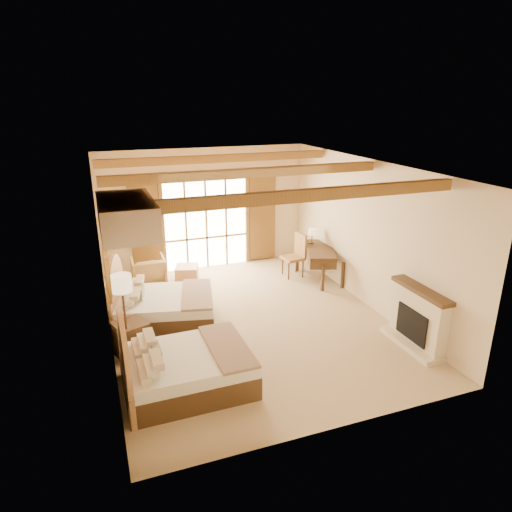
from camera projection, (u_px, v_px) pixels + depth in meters
name	position (u px, v px, depth m)	size (l,w,h in m)	color
floor	(249.00, 321.00, 9.52)	(7.00, 7.00, 0.00)	tan
wall_back	(205.00, 209.00, 12.09)	(5.50, 5.50, 0.00)	beige
wall_left	(103.00, 265.00, 8.10)	(7.00, 7.00, 0.00)	beige
wall_right	(368.00, 234.00, 9.89)	(7.00, 7.00, 0.00)	beige
ceiling	(248.00, 166.00, 8.46)	(7.00, 7.00, 0.00)	#AC783C
ceiling_beams	(248.00, 173.00, 8.50)	(5.39, 4.60, 0.18)	olive
french_doors	(206.00, 222.00, 12.16)	(3.95, 0.08, 2.60)	white
fireplace	(417.00, 321.00, 8.43)	(0.46, 1.40, 1.16)	#F2E3BD
painting	(107.00, 271.00, 7.40)	(0.06, 0.95, 0.75)	gold
canopy_valance	(126.00, 216.00, 5.99)	(0.70, 1.40, 0.45)	beige
bed_near	(178.00, 367.00, 7.19)	(1.99, 1.56, 1.31)	#4C3019
bed_far	(157.00, 306.00, 9.28)	(2.29, 1.90, 1.30)	#4C3019
nightstand	(131.00, 339.00, 8.18)	(0.53, 0.53, 0.64)	#4C3019
floor_lamp	(122.00, 289.00, 7.64)	(0.34, 0.34, 1.63)	#3A2519
armchair	(149.00, 272.00, 11.17)	(0.79, 0.81, 0.74)	#AA864D
ottoman	(187.00, 274.00, 11.51)	(0.55, 0.55, 0.40)	#A88A4D
desk	(319.00, 263.00, 11.56)	(1.16, 1.67, 0.83)	#4C3019
desk_chair	(294.00, 263.00, 11.79)	(0.56, 0.56, 1.13)	olive
desk_lamp	(312.00, 232.00, 11.72)	(0.20, 0.20, 0.39)	#3A2519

